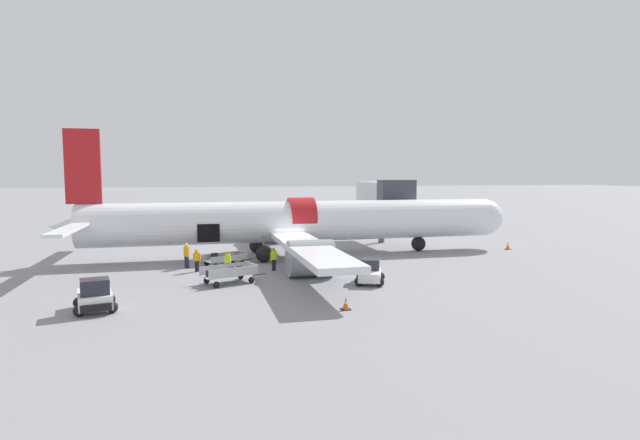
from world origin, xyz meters
TOP-DOWN VIEW (x-y plane):
  - ground_plane at (0.00, 0.00)m, footprint 500.00×500.00m
  - jet_bridge_stub at (10.75, 7.76)m, footprint 3.30×8.85m
  - airplane at (0.67, 2.56)m, footprint 38.30×34.68m
  - baggage_tug_lead at (-12.35, -11.82)m, footprint 2.37×2.92m
  - baggage_tug_mid at (3.21, -9.03)m, footprint 2.38×2.87m
  - baggage_cart_loading at (-5.28, -0.68)m, footprint 3.97×2.74m
  - baggage_cart_queued at (-5.36, -6.94)m, footprint 4.27×2.67m
  - ground_crew_loader_a at (-7.37, -2.55)m, footprint 0.57×0.43m
  - ground_crew_loader_b at (-2.04, -3.48)m, footprint 0.57×0.49m
  - ground_crew_driver at (-8.09, -0.99)m, footprint 0.52×0.64m
  - ground_crew_supervisor at (-5.28, -3.67)m, footprint 0.51×0.47m
  - safety_cone_nose at (20.30, 1.38)m, footprint 0.48×0.48m
  - safety_cone_engine_left at (-0.09, -14.61)m, footprint 0.49×0.49m
  - safety_cone_wingtip at (2.47, -5.22)m, footprint 0.54×0.54m

SIDE VIEW (x-z plane):
  - ground_plane at x=0.00m, z-range 0.00..0.00m
  - safety_cone_engine_left at x=-0.09m, z-range -0.02..0.64m
  - safety_cone_wingtip at x=2.47m, z-range -0.02..0.69m
  - safety_cone_nose at x=20.30m, z-range -0.02..0.70m
  - baggage_cart_loading at x=-5.28m, z-range -0.02..0.97m
  - baggage_cart_queued at x=-5.36m, z-range 0.02..1.13m
  - baggage_tug_mid at x=3.21m, z-range -0.11..1.36m
  - baggage_tug_lead at x=-12.35m, z-range -0.13..1.56m
  - ground_crew_supervisor at x=-5.28m, z-range 0.04..1.57m
  - ground_crew_loader_a at x=-7.37m, z-range 0.04..1.66m
  - ground_crew_loader_b at x=-2.04m, z-range 0.04..1.69m
  - ground_crew_driver at x=-8.09m, z-range 0.05..1.89m
  - airplane at x=0.67m, z-range -2.35..7.89m
  - jet_bridge_stub at x=10.75m, z-range 1.59..7.93m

